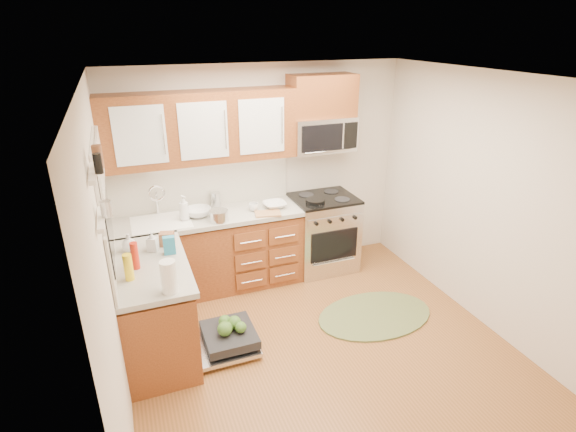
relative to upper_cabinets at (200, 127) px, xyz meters
name	(u,v)px	position (x,y,z in m)	size (l,w,h in m)	color
floor	(320,346)	(0.73, -1.57, -1.88)	(3.50, 3.50, 0.00)	brown
ceiling	(329,78)	(0.73, -1.57, 0.62)	(3.50, 3.50, 0.00)	white
wall_back	(262,172)	(0.73, 0.18, -0.62)	(3.50, 0.04, 2.50)	beige
wall_front	(466,358)	(0.73, -3.33, -0.62)	(3.50, 0.04, 2.50)	beige
wall_left	(108,264)	(-1.02, -1.57, -0.62)	(0.04, 3.50, 2.50)	beige
wall_right	(484,203)	(2.48, -1.57, -0.62)	(0.04, 3.50, 2.50)	beige
base_cabinet_back	(212,254)	(0.00, -0.12, -1.45)	(2.05, 0.60, 0.85)	#5A2614
base_cabinet_left	(156,311)	(-0.72, -1.05, -1.45)	(0.60, 1.25, 0.85)	#5A2614
countertop_back	(209,217)	(0.00, -0.14, -0.97)	(2.07, 0.64, 0.05)	#A6A197
countertop_left	(151,266)	(-0.71, -1.05, -0.97)	(0.64, 1.27, 0.05)	#A6A197
backsplash_back	(202,183)	(0.00, 0.16, -0.67)	(2.05, 0.02, 0.57)	beige
backsplash_left	(110,240)	(-1.01, -1.05, -0.67)	(0.02, 1.25, 0.57)	beige
upper_cabinets	(200,127)	(0.00, 0.00, 0.00)	(2.05, 0.35, 0.75)	#5A2614
cabinet_over_mw	(322,95)	(1.41, 0.00, 0.26)	(0.76, 0.35, 0.47)	#5A2614
range	(323,233)	(1.41, -0.15, -1.40)	(0.76, 0.64, 0.95)	silver
microwave	(322,134)	(1.41, -0.02, -0.18)	(0.76, 0.38, 0.40)	silver
sink	(162,233)	(-0.52, -0.16, -1.07)	(0.62, 0.50, 0.26)	white
dishwasher	(225,339)	(-0.13, -1.27, -1.77)	(0.70, 0.60, 0.20)	silver
window	(103,203)	(-1.01, -1.07, -0.32)	(0.03, 1.05, 1.05)	white
window_blind	(100,163)	(-0.98, -1.07, 0.00)	(0.02, 0.96, 0.40)	white
shelf_upper	(93,173)	(-0.99, -1.92, 0.17)	(0.04, 0.40, 0.03)	white
shelf_lower	(101,219)	(-0.99, -1.92, -0.12)	(0.04, 0.40, 0.03)	white
rug	(375,315)	(1.48, -1.34, -1.86)	(1.27, 0.83, 0.02)	olive
skillet	(315,201)	(1.23, -0.27, -0.90)	(0.23, 0.23, 0.04)	black
stock_pot	(219,216)	(0.07, -0.34, -0.89)	(0.20, 0.20, 0.12)	silver
cutting_board	(268,214)	(0.62, -0.35, -0.94)	(0.28, 0.18, 0.02)	#9D6A47
canister	(216,200)	(0.13, 0.07, -0.86)	(0.11, 0.11, 0.18)	silver
paper_towel_roll	(169,277)	(-0.61, -1.58, -0.81)	(0.12, 0.12, 0.27)	white
mustard_bottle	(128,267)	(-0.90, -1.27, -0.83)	(0.07, 0.07, 0.23)	yellow
red_bottle	(135,256)	(-0.83, -1.10, -0.83)	(0.07, 0.07, 0.25)	red
wooden_box	(167,239)	(-0.52, -0.74, -0.88)	(0.13, 0.09, 0.13)	brown
blue_carton	(169,245)	(-0.52, -0.92, -0.86)	(0.11, 0.06, 0.17)	teal
bowl_a	(275,205)	(0.76, -0.19, -0.92)	(0.26, 0.26, 0.06)	#999999
bowl_b	(198,212)	(-0.12, -0.13, -0.91)	(0.29, 0.29, 0.09)	#999999
cup	(254,207)	(0.50, -0.19, -0.91)	(0.11, 0.11, 0.09)	#999999
soap_bottle_a	(184,208)	(-0.27, -0.19, -0.81)	(0.11, 0.11, 0.28)	#999999
soap_bottle_b	(152,241)	(-0.66, -0.80, -0.85)	(0.09, 0.09, 0.20)	#999999
soap_bottle_c	(129,243)	(-0.87, -0.74, -0.86)	(0.14, 0.14, 0.17)	#999999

